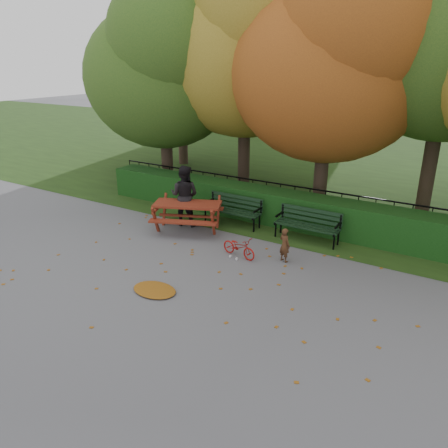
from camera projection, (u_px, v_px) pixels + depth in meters
The scene contains 17 objects.
ground at pixel (200, 284), 9.85m from camera, with size 90.00×90.00×0.00m, color slate.
grass_strip at pixel (365, 164), 20.99m from camera, with size 90.00×90.00×0.00m, color #1C3311.
building_left at pixel (297, 18), 32.26m from camera, with size 10.00×7.00×15.00m, color tan.
hedge at pixel (284, 208), 13.25m from camera, with size 13.00×0.90×1.00m, color black.
iron_fence at pixel (294, 200), 13.88m from camera, with size 14.00×0.04×1.02m.
tree_a at pixel (166, 66), 15.21m from camera, with size 5.88×5.60×7.48m.
tree_b at pixel (251, 38), 14.49m from camera, with size 6.72×6.40×8.79m.
tree_c at pixel (339, 56), 12.46m from camera, with size 6.30×6.00×8.00m.
tree_f at pixel (183, 35), 18.66m from camera, with size 6.93×6.60×9.19m.
bench_left at pixel (234, 208), 13.25m from camera, with size 1.80×0.57×0.88m.
bench_right at pixel (308, 222), 12.07m from camera, with size 1.80×0.57×0.88m.
picnic_table at pixel (188, 209), 12.76m from camera, with size 2.39×2.19×0.94m.
leaf_pile at pixel (155, 290), 9.54m from camera, with size 1.04×0.72×0.07m, color brown.
leaf_scatter at pixel (208, 279), 10.09m from camera, with size 9.00×5.70×0.01m, color brown, non-canonical shape.
child at pixel (285, 245), 10.81m from camera, with size 0.32×0.21×0.88m, color #462916.
adult at pixel (185, 195), 13.07m from camera, with size 0.90×0.70×1.84m, color black.
bicycle at pixel (239, 247), 11.12m from camera, with size 0.36×1.03×0.54m, color #A2130E.
Camera 1 is at (5.02, -7.14, 4.79)m, focal length 35.00 mm.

